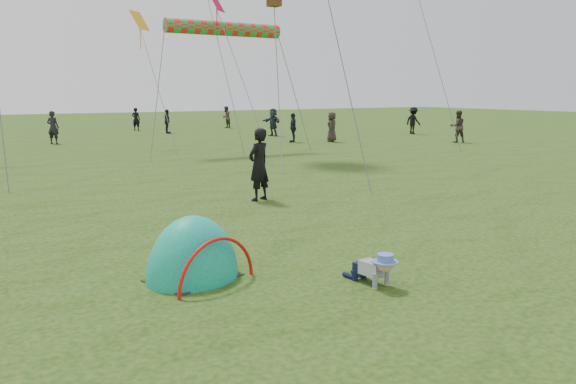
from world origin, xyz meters
TOP-DOWN VIEW (x-y plane):
  - ground at (0.00, 0.00)m, footprint 140.00×140.00m
  - crawling_toddler at (0.63, -0.76)m, footprint 0.56×0.74m
  - popup_tent at (-1.56, 0.88)m, footprint 1.81×1.65m
  - standing_adult at (2.19, 5.85)m, footprint 0.81×0.68m
  - crowd_person_1 at (13.69, 33.27)m, footprint 1.03×0.99m
  - crowd_person_2 at (7.87, 29.98)m, footprint 0.46×0.97m
  - crowd_person_6 at (0.07, 25.70)m, footprint 0.77×0.73m
  - crowd_person_8 at (11.71, 19.91)m, footprint 0.89×1.00m
  - crowd_person_10 at (13.72, 19.03)m, footprint 0.94×0.96m
  - crowd_person_11 at (12.92, 24.38)m, footprint 0.83×1.69m
  - crowd_person_12 at (6.88, 33.95)m, footprint 0.71×0.68m
  - crowd_person_13 at (19.50, 15.17)m, footprint 1.05×0.95m
  - crowd_person_15 at (21.79, 21.14)m, footprint 0.75×1.20m
  - rainbow_tube_kite at (6.57, 17.56)m, footprint 5.60×0.64m
  - diamond_kite_0 at (5.72, 16.41)m, footprint 0.97×0.97m
  - diamond_kite_2 at (4.06, 22.32)m, footprint 1.18×1.18m

SIDE VIEW (x-z plane):
  - ground at x=0.00m, z-range 0.00..0.00m
  - popup_tent at x=-1.56m, z-range -0.97..0.97m
  - crawling_toddler at x=0.63m, z-range 0.00..0.52m
  - crowd_person_2 at x=7.87m, z-range 0.00..1.62m
  - crowd_person_8 at x=11.71m, z-range 0.00..1.62m
  - crowd_person_12 at x=6.88m, z-range 0.00..1.64m
  - crowd_person_10 at x=13.72m, z-range 0.00..1.67m
  - crowd_person_1 at x=13.69m, z-range 0.00..1.67m
  - crowd_person_11 at x=12.92m, z-range 0.00..1.75m
  - crowd_person_13 at x=19.50m, z-range 0.00..1.77m
  - crowd_person_6 at x=0.07m, z-range 0.00..1.77m
  - crowd_person_15 at x=21.79m, z-range 0.00..1.78m
  - standing_adult at x=2.19m, z-range 0.00..1.88m
  - rainbow_tube_kite at x=6.57m, z-range 5.32..5.96m
  - diamond_kite_2 at x=4.06m, z-range 5.85..6.82m
  - diamond_kite_0 at x=5.72m, z-range 6.18..6.97m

